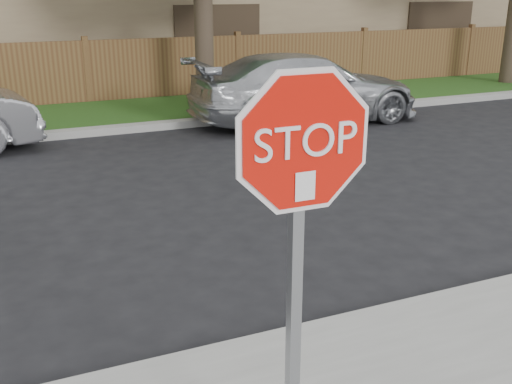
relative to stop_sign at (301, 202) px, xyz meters
name	(u,v)px	position (x,y,z in m)	size (l,w,h in m)	color
ground	(287,336)	(0.67, 1.48, -1.83)	(90.00, 90.00, 0.00)	black
far_curb	(114,130)	(0.67, 9.63, -1.75)	(70.00, 0.30, 0.15)	gray
grass_strip	(101,115)	(0.67, 11.28, -1.77)	(70.00, 3.00, 0.12)	#1E4714
fence	(88,74)	(0.67, 12.88, -1.03)	(70.00, 0.12, 1.60)	brown
stop_sign	(301,202)	(0.00, 0.00, 0.00)	(1.01, 0.13, 2.55)	gray
sedan_right	(306,88)	(4.78, 9.08, -1.08)	(2.09, 5.13, 1.49)	#B9BCC1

